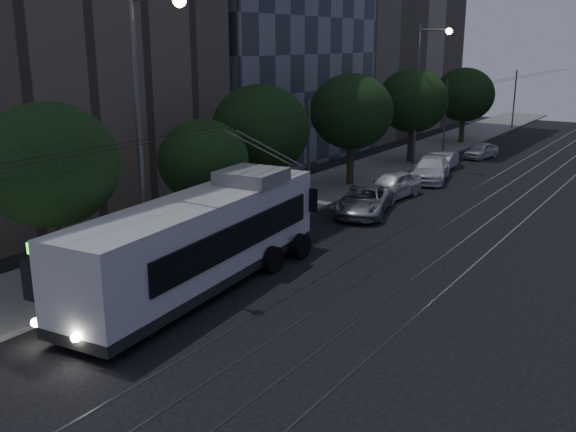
% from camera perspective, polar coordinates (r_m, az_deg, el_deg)
% --- Properties ---
extents(ground, '(120.00, 120.00, 0.00)m').
position_cam_1_polar(ground, '(23.38, -0.08, -6.80)').
color(ground, black).
rests_on(ground, ground).
extents(sidewalk, '(5.00, 90.00, 0.15)m').
position_cam_1_polar(sidewalk, '(43.63, 6.27, 3.65)').
color(sidewalk, slate).
rests_on(sidewalk, ground).
extents(tram_rails, '(4.52, 90.00, 0.02)m').
position_cam_1_polar(tram_rails, '(40.18, 19.03, 1.80)').
color(tram_rails, gray).
rests_on(tram_rails, ground).
extents(overhead_wires, '(2.23, 90.00, 6.00)m').
position_cam_1_polar(overhead_wires, '(42.00, 9.49, 7.79)').
color(overhead_wires, black).
rests_on(overhead_wires, ground).
extents(trolleybus, '(3.97, 13.14, 5.63)m').
position_cam_1_polar(trolleybus, '(23.57, -7.53, -2.10)').
color(trolleybus, silver).
rests_on(trolleybus, ground).
extents(pickup_silver, '(3.71, 5.63, 1.44)m').
position_cam_1_polar(pickup_silver, '(33.85, 6.78, 1.38)').
color(pickup_silver, '#AAADB2').
rests_on(pickup_silver, ground).
extents(car_white_a, '(2.27, 4.71, 1.55)m').
position_cam_1_polar(car_white_a, '(37.55, 9.25, 2.75)').
color(car_white_a, silver).
rests_on(car_white_a, ground).
extents(car_white_b, '(3.28, 5.57, 1.51)m').
position_cam_1_polar(car_white_b, '(42.81, 12.58, 4.09)').
color(car_white_b, white).
rests_on(car_white_b, ground).
extents(car_white_c, '(1.69, 3.85, 1.23)m').
position_cam_1_polar(car_white_c, '(46.87, 13.69, 4.79)').
color(car_white_c, silver).
rests_on(car_white_c, ground).
extents(car_white_d, '(2.07, 3.78, 1.22)m').
position_cam_1_polar(car_white_d, '(52.13, 16.79, 5.59)').
color(car_white_d, silver).
rests_on(car_white_d, ground).
extents(tree_0, '(4.70, 4.70, 6.87)m').
position_cam_1_polar(tree_0, '(23.14, -20.45, 4.23)').
color(tree_0, '#2F241A').
rests_on(tree_0, ground).
extents(tree_1, '(4.02, 4.02, 5.53)m').
position_cam_1_polar(tree_1, '(28.55, -7.54, 4.89)').
color(tree_1, '#2F241A').
rests_on(tree_1, ground).
extents(tree_2, '(4.99, 4.99, 6.76)m').
position_cam_1_polar(tree_2, '(32.62, -2.44, 7.70)').
color(tree_2, '#2F241A').
rests_on(tree_2, ground).
extents(tree_3, '(5.10, 5.10, 6.96)m').
position_cam_1_polar(tree_3, '(39.76, 5.67, 9.22)').
color(tree_3, '#2F241A').
rests_on(tree_3, ground).
extents(tree_4, '(5.15, 5.15, 6.94)m').
position_cam_1_polar(tree_4, '(48.27, 11.03, 10.03)').
color(tree_4, '#2F241A').
rests_on(tree_4, ground).
extents(tree_5, '(5.18, 5.18, 6.62)m').
position_cam_1_polar(tree_5, '(59.01, 15.40, 10.34)').
color(tree_5, '#2F241A').
rests_on(tree_5, ground).
extents(streetlamp_near, '(2.54, 0.44, 10.58)m').
position_cam_1_polar(streetlamp_near, '(23.47, -12.49, 8.94)').
color(streetlamp_near, '#5D5D60').
rests_on(streetlamp_near, ground).
extents(streetlamp_far, '(2.41, 0.44, 9.94)m').
position_cam_1_polar(streetlamp_far, '(46.80, 11.89, 11.52)').
color(streetlamp_far, '#5D5D60').
rests_on(streetlamp_far, ground).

